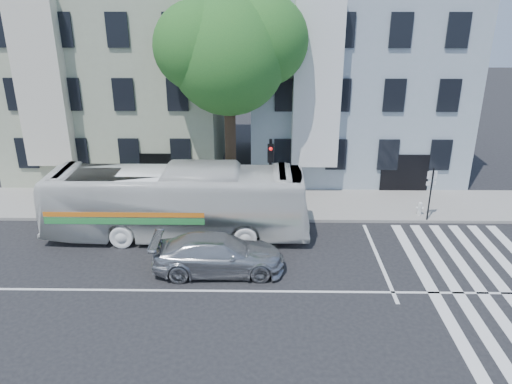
{
  "coord_description": "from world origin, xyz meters",
  "views": [
    {
      "loc": [
        1.66,
        -15.81,
        10.32
      ],
      "look_at": [
        1.36,
        3.94,
        2.4
      ],
      "focal_mm": 35.0,
      "sensor_mm": 36.0,
      "label": 1
    }
  ],
  "objects_px": {
    "sedan": "(219,254)",
    "traffic_signal": "(270,170)",
    "fire_hydrant": "(420,208)",
    "bus": "(177,202)"
  },
  "relations": [
    {
      "from": "sedan",
      "to": "fire_hydrant",
      "type": "bearing_deg",
      "value": -62.72
    },
    {
      "from": "sedan",
      "to": "traffic_signal",
      "type": "height_order",
      "value": "traffic_signal"
    },
    {
      "from": "bus",
      "to": "traffic_signal",
      "type": "xyz_separation_m",
      "value": [
        4.17,
        1.38,
        1.04
      ]
    },
    {
      "from": "fire_hydrant",
      "to": "traffic_signal",
      "type": "bearing_deg",
      "value": -174.21
    },
    {
      "from": "sedan",
      "to": "fire_hydrant",
      "type": "distance_m",
      "value": 10.79
    },
    {
      "from": "bus",
      "to": "sedan",
      "type": "height_order",
      "value": "bus"
    },
    {
      "from": "sedan",
      "to": "fire_hydrant",
      "type": "relative_size",
      "value": 7.73
    },
    {
      "from": "fire_hydrant",
      "to": "sedan",
      "type": "bearing_deg",
      "value": -151.0
    },
    {
      "from": "traffic_signal",
      "to": "bus",
      "type": "bearing_deg",
      "value": -165.53
    },
    {
      "from": "bus",
      "to": "traffic_signal",
      "type": "bearing_deg",
      "value": -71.59
    }
  ]
}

